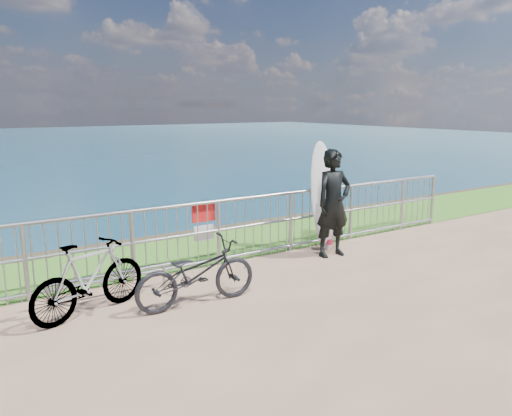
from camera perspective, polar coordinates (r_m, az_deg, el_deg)
grass_strip at (r=9.73m, az=-4.73°, el=-4.19°), size 120.00×120.00×0.00m
railing at (r=8.66m, az=-1.31°, el=-2.25°), size 10.06×0.10×1.13m
surfer at (r=8.93m, az=8.84°, el=0.53°), size 0.72×0.50×1.92m
surfboard at (r=9.40m, az=7.78°, el=0.97°), size 0.60×0.55×2.03m
bicycle_near at (r=6.80m, az=-6.83°, el=-7.42°), size 1.74×0.66×0.90m
bicycle_far at (r=6.79m, az=-18.52°, el=-7.61°), size 1.71×0.96×0.99m
bike_rack at (r=7.30m, az=-16.43°, el=-7.63°), size 1.82×0.05×0.38m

